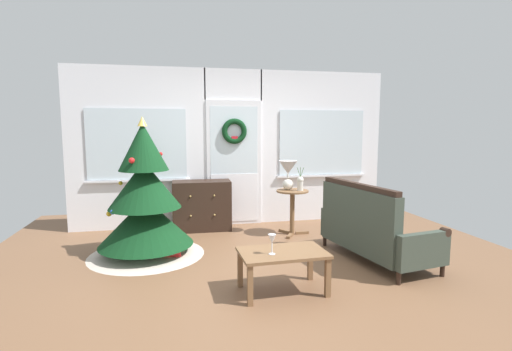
# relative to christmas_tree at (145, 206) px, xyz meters

# --- Properties ---
(ground_plane) EXTENTS (6.76, 6.76, 0.00)m
(ground_plane) POSITION_rel_christmas_tree_xyz_m (1.34, -0.71, -0.64)
(ground_plane) COLOR brown
(back_wall_with_door) EXTENTS (5.20, 0.19, 2.55)m
(back_wall_with_door) POSITION_rel_christmas_tree_xyz_m (1.34, 1.37, 0.65)
(back_wall_with_door) COLOR white
(back_wall_with_door) RESTS_ON ground
(christmas_tree) EXTENTS (1.45, 1.45, 1.74)m
(christmas_tree) POSITION_rel_christmas_tree_xyz_m (0.00, 0.00, 0.00)
(christmas_tree) COLOR #4C331E
(christmas_tree) RESTS_ON ground
(dresser_cabinet) EXTENTS (0.91, 0.46, 0.78)m
(dresser_cabinet) POSITION_rel_christmas_tree_xyz_m (0.78, 1.08, -0.25)
(dresser_cabinet) COLOR black
(dresser_cabinet) RESTS_ON ground
(settee_sofa) EXTENTS (0.94, 1.63, 0.96)m
(settee_sofa) POSITION_rel_christmas_tree_xyz_m (2.67, -0.79, -0.26)
(settee_sofa) COLOR black
(settee_sofa) RESTS_ON ground
(side_table) EXTENTS (0.50, 0.48, 0.68)m
(side_table) POSITION_rel_christmas_tree_xyz_m (2.09, 0.51, -0.15)
(side_table) COLOR brown
(side_table) RESTS_ON ground
(table_lamp) EXTENTS (0.28, 0.28, 0.44)m
(table_lamp) POSITION_rel_christmas_tree_xyz_m (2.03, 0.55, 0.33)
(table_lamp) COLOR silver
(table_lamp) RESTS_ON side_table
(flower_vase) EXTENTS (0.11, 0.10, 0.35)m
(flower_vase) POSITION_rel_christmas_tree_xyz_m (2.19, 0.45, 0.16)
(flower_vase) COLOR beige
(flower_vase) RESTS_ON side_table
(coffee_table) EXTENTS (0.86, 0.55, 0.41)m
(coffee_table) POSITION_rel_christmas_tree_xyz_m (1.38, -1.43, -0.29)
(coffee_table) COLOR brown
(coffee_table) RESTS_ON ground
(wine_glass) EXTENTS (0.08, 0.08, 0.20)m
(wine_glass) POSITION_rel_christmas_tree_xyz_m (1.26, -1.50, -0.09)
(wine_glass) COLOR silver
(wine_glass) RESTS_ON coffee_table
(gift_box) EXTENTS (0.22, 0.20, 0.22)m
(gift_box) POSITION_rel_christmas_tree_xyz_m (0.31, -0.19, -0.53)
(gift_box) COLOR red
(gift_box) RESTS_ON ground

